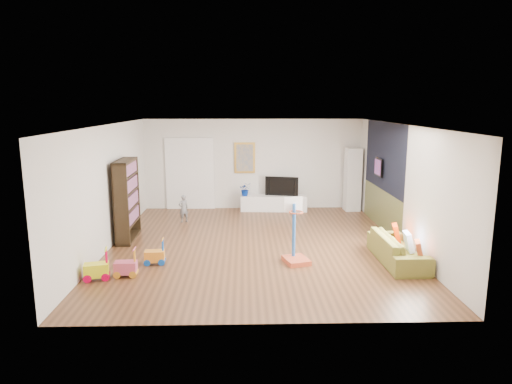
{
  "coord_description": "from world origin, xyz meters",
  "views": [
    {
      "loc": [
        -0.27,
        -9.88,
        3.16
      ],
      "look_at": [
        0.0,
        0.4,
        1.15
      ],
      "focal_mm": 32.0,
      "sensor_mm": 36.0,
      "label": 1
    }
  ],
  "objects_px": {
    "sofa": "(398,249)",
    "basketball_hoop": "(297,231)",
    "bookshelf": "(127,200)",
    "media_console": "(274,203)"
  },
  "relations": [
    {
      "from": "bookshelf",
      "to": "sofa",
      "type": "height_order",
      "value": "bookshelf"
    },
    {
      "from": "media_console",
      "to": "bookshelf",
      "type": "bearing_deg",
      "value": -139.04
    },
    {
      "from": "bookshelf",
      "to": "basketball_hoop",
      "type": "xyz_separation_m",
      "value": [
        3.78,
        -1.77,
        -0.28
      ]
    },
    {
      "from": "bookshelf",
      "to": "media_console",
      "type": "bearing_deg",
      "value": 36.11
    },
    {
      "from": "sofa",
      "to": "media_console",
      "type": "bearing_deg",
      "value": 25.18
    },
    {
      "from": "bookshelf",
      "to": "basketball_hoop",
      "type": "distance_m",
      "value": 4.18
    },
    {
      "from": "bookshelf",
      "to": "basketball_hoop",
      "type": "height_order",
      "value": "bookshelf"
    },
    {
      "from": "bookshelf",
      "to": "basketball_hoop",
      "type": "bearing_deg",
      "value": -26.74
    },
    {
      "from": "sofa",
      "to": "basketball_hoop",
      "type": "xyz_separation_m",
      "value": [
        -2.05,
        0.0,
        0.39
      ]
    },
    {
      "from": "sofa",
      "to": "basketball_hoop",
      "type": "height_order",
      "value": "basketball_hoop"
    }
  ]
}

